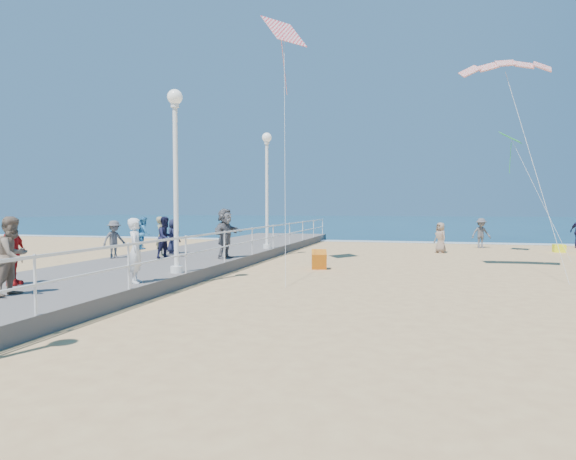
% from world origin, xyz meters
% --- Properties ---
extents(ground, '(160.00, 160.00, 0.00)m').
position_xyz_m(ground, '(0.00, 0.00, 0.00)').
color(ground, tan).
rests_on(ground, ground).
extents(ocean, '(160.00, 90.00, 0.05)m').
position_xyz_m(ocean, '(0.00, 65.00, 0.01)').
color(ocean, '#0D344E').
rests_on(ocean, ground).
extents(surf_line, '(160.00, 1.20, 0.04)m').
position_xyz_m(surf_line, '(0.00, 20.50, 0.03)').
color(surf_line, white).
rests_on(surf_line, ground).
extents(boardwalk, '(5.00, 44.00, 0.40)m').
position_xyz_m(boardwalk, '(-7.50, 0.00, 0.20)').
color(boardwalk, slate).
rests_on(boardwalk, ground).
extents(railing, '(0.05, 42.00, 0.55)m').
position_xyz_m(railing, '(-5.05, 0.00, 1.25)').
color(railing, white).
rests_on(railing, boardwalk).
extents(lamp_post_mid, '(0.44, 0.44, 5.32)m').
position_xyz_m(lamp_post_mid, '(-5.35, 0.00, 3.66)').
color(lamp_post_mid, white).
rests_on(lamp_post_mid, boardwalk).
extents(lamp_post_far, '(0.44, 0.44, 5.32)m').
position_xyz_m(lamp_post_far, '(-5.35, 9.00, 3.66)').
color(lamp_post_far, white).
rests_on(lamp_post_far, boardwalk).
extents(woman_holding_toddler, '(0.60, 0.71, 1.65)m').
position_xyz_m(woman_holding_toddler, '(-5.40, -2.10, 1.23)').
color(woman_holding_toddler, white).
rests_on(woman_holding_toddler, boardwalk).
extents(toddler_held, '(0.45, 0.49, 0.83)m').
position_xyz_m(toddler_held, '(-5.25, -1.95, 1.67)').
color(toddler_held, teal).
rests_on(toddler_held, boardwalk).
extents(spectator_1, '(0.74, 0.90, 1.73)m').
position_xyz_m(spectator_1, '(-7.03, -4.37, 1.26)').
color(spectator_1, '#7E6957').
rests_on(spectator_1, boardwalk).
extents(spectator_2, '(0.88, 1.05, 1.42)m').
position_xyz_m(spectator_2, '(-9.56, 3.23, 1.11)').
color(spectator_2, '#505055').
rests_on(spectator_2, boardwalk).
extents(spectator_3, '(0.50, 0.99, 1.63)m').
position_xyz_m(spectator_3, '(-8.18, -3.18, 1.22)').
color(spectator_3, '#B51617').
rests_on(spectator_3, boardwalk).
extents(spectator_4, '(0.58, 0.77, 1.42)m').
position_xyz_m(spectator_4, '(-8.35, 5.60, 1.11)').
color(spectator_4, '#171A33').
rests_on(spectator_4, boardwalk).
extents(spectator_5, '(0.85, 1.81, 1.87)m').
position_xyz_m(spectator_5, '(-5.53, 4.27, 1.34)').
color(spectator_5, slate).
rests_on(spectator_5, boardwalk).
extents(spectator_6, '(0.46, 0.62, 1.54)m').
position_xyz_m(spectator_6, '(-8.34, 4.57, 1.17)').
color(spectator_6, gray).
rests_on(spectator_6, boardwalk).
extents(spectator_7, '(0.84, 0.93, 1.56)m').
position_xyz_m(spectator_7, '(-7.74, 3.83, 1.18)').
color(spectator_7, '#181935').
rests_on(spectator_7, boardwalk).
extents(beach_walker_a, '(1.23, 0.94, 1.69)m').
position_xyz_m(beach_walker_a, '(4.79, 16.96, 0.84)').
color(beach_walker_a, '#505054').
rests_on(beach_walker_a, ground).
extents(beach_walker_c, '(0.85, 0.89, 1.54)m').
position_xyz_m(beach_walker_c, '(2.48, 13.27, 0.77)').
color(beach_walker_c, gray).
rests_on(beach_walker_c, ground).
extents(box_kite, '(0.70, 0.81, 0.74)m').
position_xyz_m(box_kite, '(-2.12, 5.10, 0.30)').
color(box_kite, red).
rests_on(box_kite, ground).
extents(beach_chair_left, '(0.55, 0.55, 0.40)m').
position_xyz_m(beach_chair_left, '(8.38, 15.20, 0.20)').
color(beach_chair_left, '#F2FD1A').
rests_on(beach_chair_left, ground).
extents(kite_parafoil, '(3.05, 0.94, 0.65)m').
position_xyz_m(kite_parafoil, '(4.32, 5.69, 7.30)').
color(kite_parafoil, red).
extents(kite_diamond_green, '(1.23, 1.32, 0.56)m').
position_xyz_m(kite_diamond_green, '(5.77, 13.90, 5.73)').
color(kite_diamond_green, green).
extents(kite_diamond_redwhite, '(1.70, 1.83, 1.14)m').
position_xyz_m(kite_diamond_redwhite, '(-3.66, 5.79, 9.09)').
color(kite_diamond_redwhite, red).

